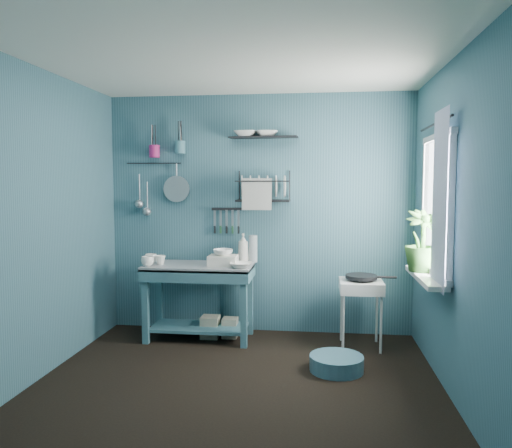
# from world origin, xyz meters

# --- Properties ---
(floor) EXTENTS (3.20, 3.20, 0.00)m
(floor) POSITION_xyz_m (0.00, 0.00, 0.00)
(floor) COLOR black
(floor) RESTS_ON ground
(ceiling) EXTENTS (3.20, 3.20, 0.00)m
(ceiling) POSITION_xyz_m (0.00, 0.00, 2.50)
(ceiling) COLOR silver
(ceiling) RESTS_ON ground
(wall_back) EXTENTS (3.20, 0.00, 3.20)m
(wall_back) POSITION_xyz_m (0.00, 1.50, 1.25)
(wall_back) COLOR #345D6A
(wall_back) RESTS_ON ground
(wall_front) EXTENTS (3.20, 0.00, 3.20)m
(wall_front) POSITION_xyz_m (0.00, -1.50, 1.25)
(wall_front) COLOR #345D6A
(wall_front) RESTS_ON ground
(wall_left) EXTENTS (0.00, 3.00, 3.00)m
(wall_left) POSITION_xyz_m (-1.60, 0.00, 1.25)
(wall_left) COLOR #345D6A
(wall_left) RESTS_ON ground
(wall_right) EXTENTS (0.00, 3.00, 3.00)m
(wall_right) POSITION_xyz_m (1.60, 0.00, 1.25)
(wall_right) COLOR #345D6A
(wall_right) RESTS_ON ground
(work_counter) EXTENTS (1.09, 0.57, 0.76)m
(work_counter) POSITION_xyz_m (-0.56, 1.13, 0.38)
(work_counter) COLOR #366471
(work_counter) RESTS_ON floor
(mug_left) EXTENTS (0.12, 0.12, 0.10)m
(mug_left) POSITION_xyz_m (-1.04, 0.97, 0.81)
(mug_left) COLOR white
(mug_left) RESTS_ON work_counter
(mug_mid) EXTENTS (0.14, 0.14, 0.09)m
(mug_mid) POSITION_xyz_m (-0.94, 1.07, 0.81)
(mug_mid) COLOR white
(mug_mid) RESTS_ON work_counter
(mug_right) EXTENTS (0.17, 0.17, 0.10)m
(mug_right) POSITION_xyz_m (-1.06, 1.13, 0.81)
(mug_right) COLOR white
(mug_right) RESTS_ON work_counter
(wash_tub) EXTENTS (0.28, 0.22, 0.10)m
(wash_tub) POSITION_xyz_m (-0.31, 1.11, 0.81)
(wash_tub) COLOR silver
(wash_tub) RESTS_ON work_counter
(tub_bowl) EXTENTS (0.20, 0.19, 0.06)m
(tub_bowl) POSITION_xyz_m (-0.31, 1.11, 0.89)
(tub_bowl) COLOR white
(tub_bowl) RESTS_ON wash_tub
(soap_bottle) EXTENTS (0.11, 0.12, 0.30)m
(soap_bottle) POSITION_xyz_m (-0.14, 1.33, 0.91)
(soap_bottle) COLOR silver
(soap_bottle) RESTS_ON work_counter
(water_bottle) EXTENTS (0.09, 0.09, 0.28)m
(water_bottle) POSITION_xyz_m (-0.04, 1.35, 0.90)
(water_bottle) COLOR #9DABAF
(water_bottle) RESTS_ON work_counter
(counter_bowl) EXTENTS (0.22, 0.22, 0.05)m
(counter_bowl) POSITION_xyz_m (-0.11, 0.98, 0.79)
(counter_bowl) COLOR white
(counter_bowl) RESTS_ON work_counter
(hotplate_stand) EXTENTS (0.41, 0.41, 0.65)m
(hotplate_stand) POSITION_xyz_m (1.04, 1.07, 0.32)
(hotplate_stand) COLOR silver
(hotplate_stand) RESTS_ON floor
(frying_pan) EXTENTS (0.30, 0.30, 0.03)m
(frying_pan) POSITION_xyz_m (1.04, 1.07, 0.69)
(frying_pan) COLOR black
(frying_pan) RESTS_ON hotplate_stand
(knife_strip) EXTENTS (0.32, 0.06, 0.03)m
(knife_strip) POSITION_xyz_m (-0.34, 1.47, 1.30)
(knife_strip) COLOR black
(knife_strip) RESTS_ON wall_back
(dish_rack) EXTENTS (0.57, 0.30, 0.32)m
(dish_rack) POSITION_xyz_m (0.06, 1.37, 1.55)
(dish_rack) COLOR black
(dish_rack) RESTS_ON wall_back
(upper_shelf) EXTENTS (0.71, 0.23, 0.01)m
(upper_shelf) POSITION_xyz_m (0.06, 1.40, 2.05)
(upper_shelf) COLOR black
(upper_shelf) RESTS_ON wall_back
(shelf_bowl_left) EXTENTS (0.25, 0.25, 0.06)m
(shelf_bowl_left) POSITION_xyz_m (-0.13, 1.40, 2.07)
(shelf_bowl_left) COLOR white
(shelf_bowl_left) RESTS_ON upper_shelf
(shelf_bowl_right) EXTENTS (0.25, 0.25, 0.06)m
(shelf_bowl_right) POSITION_xyz_m (0.09, 1.40, 2.06)
(shelf_bowl_right) COLOR white
(shelf_bowl_right) RESTS_ON upper_shelf
(utensil_cup_magenta) EXTENTS (0.11, 0.11, 0.13)m
(utensil_cup_magenta) POSITION_xyz_m (-1.10, 1.42, 1.91)
(utensil_cup_magenta) COLOR #B8226C
(utensil_cup_magenta) RESTS_ON wall_back
(utensil_cup_teal) EXTENTS (0.11, 0.11, 0.13)m
(utensil_cup_teal) POSITION_xyz_m (-0.82, 1.42, 1.95)
(utensil_cup_teal) COLOR teal
(utensil_cup_teal) RESTS_ON wall_back
(colander) EXTENTS (0.28, 0.03, 0.28)m
(colander) POSITION_xyz_m (-0.88, 1.45, 1.52)
(colander) COLOR #A8ABB0
(colander) RESTS_ON wall_back
(ladle_outer) EXTENTS (0.01, 0.01, 0.30)m
(ladle_outer) POSITION_xyz_m (-1.29, 1.46, 1.52)
(ladle_outer) COLOR #A8ABB0
(ladle_outer) RESTS_ON wall_back
(ladle_inner) EXTENTS (0.01, 0.01, 0.30)m
(ladle_inner) POSITION_xyz_m (-1.21, 1.46, 1.44)
(ladle_inner) COLOR #A8ABB0
(ladle_inner) RESTS_ON wall_back
(hook_rail) EXTENTS (0.60, 0.01, 0.01)m
(hook_rail) POSITION_xyz_m (-1.13, 1.47, 1.79)
(hook_rail) COLOR black
(hook_rail) RESTS_ON wall_back
(window_glass) EXTENTS (0.00, 1.10, 1.10)m
(window_glass) POSITION_xyz_m (1.59, 0.45, 1.40)
(window_glass) COLOR white
(window_glass) RESTS_ON wall_right
(windowsill) EXTENTS (0.16, 0.95, 0.04)m
(windowsill) POSITION_xyz_m (1.50, 0.45, 0.81)
(windowsill) COLOR silver
(windowsill) RESTS_ON wall_right
(curtain) EXTENTS (0.00, 1.35, 1.35)m
(curtain) POSITION_xyz_m (1.52, 0.15, 1.45)
(curtain) COLOR silver
(curtain) RESTS_ON wall_right
(curtain_rod) EXTENTS (0.02, 1.05, 0.02)m
(curtain_rod) POSITION_xyz_m (1.54, 0.45, 2.05)
(curtain_rod) COLOR black
(curtain_rod) RESTS_ON wall_right
(potted_plant) EXTENTS (0.37, 0.37, 0.52)m
(potted_plant) POSITION_xyz_m (1.49, 0.61, 1.09)
(potted_plant) COLOR #2F5F26
(potted_plant) RESTS_ON windowsill
(storage_tin_large) EXTENTS (0.18, 0.18, 0.22)m
(storage_tin_large) POSITION_xyz_m (-0.46, 1.18, 0.11)
(storage_tin_large) COLOR gray
(storage_tin_large) RESTS_ON floor
(storage_tin_small) EXTENTS (0.15, 0.15, 0.20)m
(storage_tin_small) POSITION_xyz_m (-0.26, 1.21, 0.10)
(storage_tin_small) COLOR gray
(storage_tin_small) RESTS_ON floor
(floor_basin) EXTENTS (0.45, 0.45, 0.13)m
(floor_basin) POSITION_xyz_m (0.79, 0.42, 0.07)
(floor_basin) COLOR #3F6B7D
(floor_basin) RESTS_ON floor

